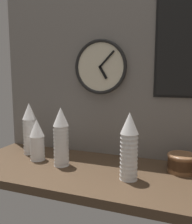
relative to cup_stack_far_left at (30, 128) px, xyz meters
The scene contains 8 objects.
ground_plane 59.22cm from the cup_stack_far_left, 10.12° to the right, with size 160.00×56.00×4.00cm, color #4C3826.
wall_tiled_back 68.95cm from the cup_stack_far_left, 16.54° to the left, with size 160.00×3.00×105.00cm.
cup_stack_far_left is the anchor object (origin of this frame).
cup_stack_center_left 29.60cm from the cup_stack_far_left, 22.16° to the right, with size 8.17×8.17×30.83cm.
cup_stack_center_right 66.25cm from the cup_stack_far_left, 13.93° to the right, with size 8.17×8.17×30.83cm.
cup_stack_left 14.21cm from the cup_stack_far_left, 38.02° to the right, with size 8.17×8.17×23.18cm.
bowl_stack_right 87.40cm from the cup_stack_far_left, ahead, with size 13.88×13.88×9.12cm.
wall_clock 56.01cm from the cup_stack_far_left, 18.52° to the left, with size 31.48×2.70×31.48cm.
Camera 1 is at (30.27, -107.29, 45.66)cm, focal length 38.00 mm.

